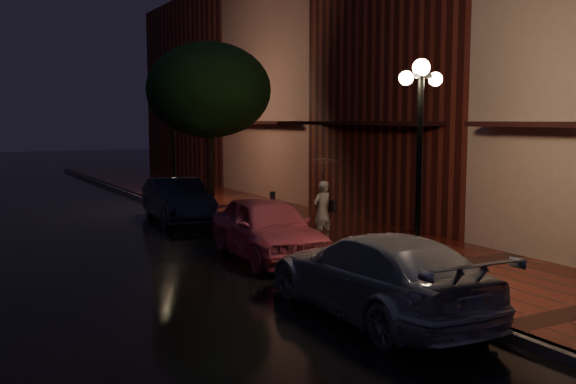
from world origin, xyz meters
TOP-DOWN VIEW (x-y plane):
  - ground at (0.00, 0.00)m, footprint 120.00×120.00m
  - sidewalk at (2.25, 0.00)m, footprint 4.50×60.00m
  - curb at (0.00, 0.00)m, footprint 0.25×60.00m
  - storefront_mid at (7.00, 2.00)m, footprint 5.00×8.00m
  - storefront_far at (7.00, 10.00)m, footprint 5.00×8.00m
  - storefront_extra at (7.00, 20.00)m, footprint 5.00×12.00m
  - streetlamp_near at (0.35, -5.00)m, footprint 0.96×0.36m
  - streetlamp_far at (0.35, 9.00)m, footprint 0.96×0.36m
  - street_tree at (0.61, 5.99)m, footprint 4.16×4.16m
  - pink_car at (-0.60, -0.62)m, footprint 2.22×4.59m
  - navy_car at (-0.60, 5.90)m, footprint 1.88×4.47m
  - silver_car at (-1.06, -5.61)m, footprint 2.13×4.99m
  - woman_with_umbrella at (1.39, 0.06)m, footprint 0.93×0.95m
  - parking_meter at (0.15, 0.54)m, footprint 0.14×0.11m

SIDE VIEW (x-z plane):
  - ground at x=0.00m, z-range 0.00..0.00m
  - sidewalk at x=2.25m, z-range 0.00..0.15m
  - curb at x=0.00m, z-range 0.00..0.15m
  - silver_car at x=-1.06m, z-range 0.00..1.43m
  - navy_car at x=-0.60m, z-range 0.00..1.44m
  - pink_car at x=-0.60m, z-range 0.00..1.51m
  - parking_meter at x=0.15m, z-range 0.29..1.63m
  - woman_with_umbrella at x=1.39m, z-range 0.51..2.75m
  - streetlamp_near at x=0.35m, z-range 0.45..4.76m
  - streetlamp_far at x=0.35m, z-range 0.45..4.76m
  - street_tree at x=0.61m, z-range 1.34..7.14m
  - storefront_far at x=7.00m, z-range 0.00..9.00m
  - storefront_extra at x=7.00m, z-range 0.00..10.00m
  - storefront_mid at x=7.00m, z-range 0.00..11.00m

